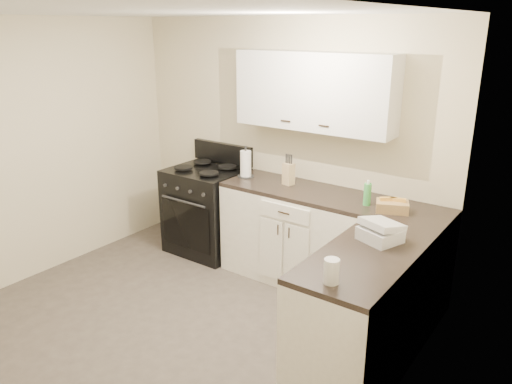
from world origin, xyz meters
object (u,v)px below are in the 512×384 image
Objects in this scene: stove at (207,211)px; wicker_basket at (392,207)px; knife_block at (289,174)px; countertop_grill at (380,235)px; paper_towel at (246,164)px.

stove is 2.17m from wicker_basket.
countertop_grill is at bearing -18.61° from knife_block.
paper_towel is 1.59m from wicker_basket.
countertop_grill is at bearing -76.29° from wicker_basket.
knife_block is at bearing 173.54° from wicker_basket.
stove is 3.53× the size of paper_towel.
countertop_grill is at bearing -16.65° from stove.
knife_block is (1.01, 0.07, 0.59)m from stove.
knife_block is at bearing 3.95° from paper_towel.
knife_block is 0.82× the size of wicker_basket.
paper_towel is at bearing 178.41° from countertop_grill.
stove is at bearing -175.68° from paper_towel.
knife_block is 0.78× the size of paper_towel.
stove is at bearing -175.98° from countertop_grill.
countertop_grill reaches higher than wicker_basket.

